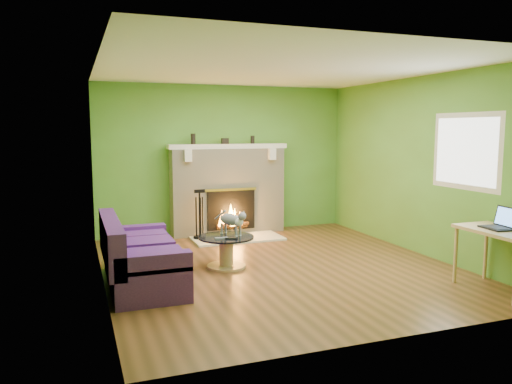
# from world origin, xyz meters

# --- Properties ---
(floor) EXTENTS (5.00, 5.00, 0.00)m
(floor) POSITION_xyz_m (0.00, 0.00, 0.00)
(floor) COLOR #543318
(floor) RESTS_ON ground
(ceiling) EXTENTS (5.00, 5.00, 0.00)m
(ceiling) POSITION_xyz_m (0.00, 0.00, 2.60)
(ceiling) COLOR white
(ceiling) RESTS_ON wall_back
(wall_back) EXTENTS (5.00, 0.00, 5.00)m
(wall_back) POSITION_xyz_m (0.00, 2.50, 1.30)
(wall_back) COLOR #51812A
(wall_back) RESTS_ON floor
(wall_front) EXTENTS (5.00, 0.00, 5.00)m
(wall_front) POSITION_xyz_m (0.00, -2.50, 1.30)
(wall_front) COLOR #51812A
(wall_front) RESTS_ON floor
(wall_left) EXTENTS (0.00, 5.00, 5.00)m
(wall_left) POSITION_xyz_m (-2.25, 0.00, 1.30)
(wall_left) COLOR #51812A
(wall_left) RESTS_ON floor
(wall_right) EXTENTS (0.00, 5.00, 5.00)m
(wall_right) POSITION_xyz_m (2.25, 0.00, 1.30)
(wall_right) COLOR #51812A
(wall_right) RESTS_ON floor
(window_frame) EXTENTS (0.00, 1.20, 1.20)m
(window_frame) POSITION_xyz_m (2.24, -0.90, 1.55)
(window_frame) COLOR silver
(window_frame) RESTS_ON wall_right
(window_pane) EXTENTS (0.00, 1.06, 1.06)m
(window_pane) POSITION_xyz_m (2.23, -0.90, 1.55)
(window_pane) COLOR white
(window_pane) RESTS_ON wall_right
(fireplace) EXTENTS (2.10, 0.46, 1.58)m
(fireplace) POSITION_xyz_m (0.00, 2.32, 0.77)
(fireplace) COLOR beige
(fireplace) RESTS_ON floor
(hearth) EXTENTS (1.50, 0.75, 0.03)m
(hearth) POSITION_xyz_m (0.00, 1.80, 0.01)
(hearth) COLOR beige
(hearth) RESTS_ON floor
(mantel) EXTENTS (2.10, 0.28, 0.08)m
(mantel) POSITION_xyz_m (0.00, 2.30, 1.54)
(mantel) COLOR white
(mantel) RESTS_ON fireplace
(sofa) EXTENTS (0.85, 1.78, 0.80)m
(sofa) POSITION_xyz_m (-1.86, -0.13, 0.31)
(sofa) COLOR #3F195F
(sofa) RESTS_ON floor
(coffee_table) EXTENTS (0.74, 0.74, 0.42)m
(coffee_table) POSITION_xyz_m (-0.67, 0.21, 0.24)
(coffee_table) COLOR tan
(coffee_table) RESTS_ON floor
(desk) EXTENTS (0.56, 0.96, 0.71)m
(desk) POSITION_xyz_m (1.95, -1.81, 0.63)
(desk) COLOR tan
(desk) RESTS_ON floor
(cat) EXTENTS (0.43, 0.59, 0.35)m
(cat) POSITION_xyz_m (-0.59, 0.26, 0.59)
(cat) COLOR slate
(cat) RESTS_ON coffee_table
(remote_silver) EXTENTS (0.17, 0.05, 0.02)m
(remote_silver) POSITION_xyz_m (-0.77, 0.09, 0.43)
(remote_silver) COLOR gray
(remote_silver) RESTS_ON coffee_table
(remote_black) EXTENTS (0.16, 0.11, 0.02)m
(remote_black) POSITION_xyz_m (-0.65, 0.03, 0.43)
(remote_black) COLOR black
(remote_black) RESTS_ON coffee_table
(laptop) EXTENTS (0.33, 0.36, 0.25)m
(laptop) POSITION_xyz_m (1.93, -1.76, 0.84)
(laptop) COLOR black
(laptop) RESTS_ON desk
(fire_tools) EXTENTS (0.22, 0.22, 0.82)m
(fire_tools) POSITION_xyz_m (-0.60, 1.95, 0.44)
(fire_tools) COLOR black
(fire_tools) RESTS_ON hearth
(mantel_vase_left) EXTENTS (0.08, 0.08, 0.18)m
(mantel_vase_left) POSITION_xyz_m (-0.61, 2.33, 1.67)
(mantel_vase_left) COLOR black
(mantel_vase_left) RESTS_ON mantel
(mantel_vase_right) EXTENTS (0.07, 0.07, 0.14)m
(mantel_vase_right) POSITION_xyz_m (0.46, 2.33, 1.65)
(mantel_vase_right) COLOR black
(mantel_vase_right) RESTS_ON mantel
(mantel_box) EXTENTS (0.12, 0.08, 0.10)m
(mantel_box) POSITION_xyz_m (-0.04, 2.33, 1.63)
(mantel_box) COLOR black
(mantel_box) RESTS_ON mantel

